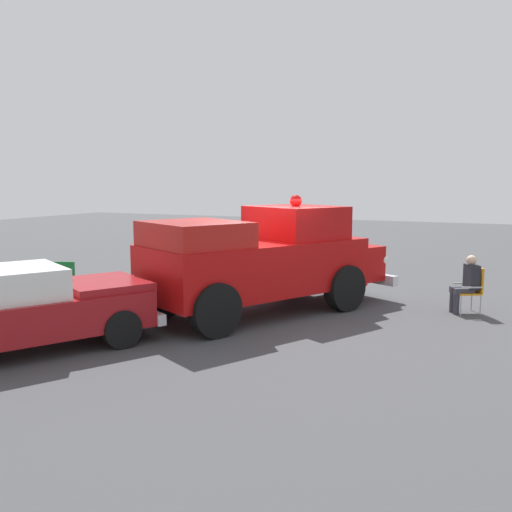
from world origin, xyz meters
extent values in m
plane|color=#424244|center=(0.00, 0.00, 0.00)|extent=(60.00, 60.00, 0.00)
cylinder|color=black|center=(-0.27, 1.85, 0.52)|extent=(0.77, 1.07, 1.04)
cylinder|color=black|center=(1.50, 0.92, 0.52)|extent=(0.77, 1.07, 1.04)
cylinder|color=black|center=(-1.90, -1.25, 0.52)|extent=(0.77, 1.07, 1.04)
cylinder|color=black|center=(-0.12, -2.18, 0.52)|extent=(0.77, 1.07, 1.04)
cube|color=#B70C0C|center=(-0.20, -0.17, 1.05)|extent=(4.13, 5.31, 1.10)
cube|color=#B70C0C|center=(1.13, 2.36, 0.92)|extent=(1.98, 1.61, 0.84)
cube|color=#B70C0C|center=(0.34, 0.85, 1.95)|extent=(2.47, 2.39, 0.76)
cube|color=#B21914|center=(-0.92, -1.54, 1.80)|extent=(2.53, 2.42, 0.60)
cube|color=silver|center=(1.33, 2.76, 0.92)|extent=(1.33, 0.77, 0.64)
cube|color=silver|center=(1.38, 2.84, 0.50)|extent=(2.08, 1.22, 0.24)
sphere|color=white|center=(0.64, 3.12, 1.00)|extent=(0.35, 0.35, 0.26)
sphere|color=white|center=(2.03, 2.39, 1.00)|extent=(0.35, 0.35, 0.26)
sphere|color=red|center=(0.34, 0.85, 2.45)|extent=(0.38, 0.38, 0.28)
cylinder|color=black|center=(-2.73, -2.63, 0.34)|extent=(0.56, 0.72, 0.68)
cylinder|color=black|center=(-1.30, -3.44, 0.34)|extent=(0.56, 0.72, 0.68)
cube|color=maroon|center=(-2.73, -4.30, 0.62)|extent=(3.63, 4.54, 0.64)
cube|color=maroon|center=(-2.01, -3.04, 0.98)|extent=(2.12, 2.03, 0.20)
cube|color=white|center=(-2.88, -4.56, 1.18)|extent=(2.29, 2.42, 0.56)
cube|color=silver|center=(-1.66, -2.40, 0.40)|extent=(1.73, 1.07, 0.20)
cylinder|color=#B7BABF|center=(3.92, 1.51, 0.22)|extent=(0.04, 0.04, 0.44)
cylinder|color=#B7BABF|center=(3.72, 1.90, 0.22)|extent=(0.04, 0.04, 0.44)
cylinder|color=#B7BABF|center=(4.31, 1.72, 0.22)|extent=(0.04, 0.04, 0.44)
cylinder|color=#B7BABF|center=(4.10, 2.11, 0.22)|extent=(0.04, 0.04, 0.44)
cube|color=orange|center=(4.01, 1.81, 0.46)|extent=(0.65, 0.65, 0.04)
cube|color=orange|center=(4.23, 1.92, 0.74)|extent=(0.26, 0.44, 0.56)
cube|color=#B7BABF|center=(4.13, 1.60, 0.62)|extent=(0.41, 0.24, 0.03)
cube|color=#B7BABF|center=(3.90, 2.02, 0.62)|extent=(0.41, 0.24, 0.03)
cylinder|color=#B7BABF|center=(0.93, 3.19, 0.22)|extent=(0.03, 0.03, 0.44)
cylinder|color=#B7BABF|center=(0.50, 3.12, 0.22)|extent=(0.03, 0.03, 0.44)
cylinder|color=#B7BABF|center=(0.86, 3.63, 0.22)|extent=(0.03, 0.03, 0.44)
cylinder|color=#B7BABF|center=(0.42, 3.55, 0.22)|extent=(0.03, 0.03, 0.44)
cube|color=#B21E1E|center=(0.68, 3.37, 0.46)|extent=(0.56, 0.56, 0.04)
cube|color=#B21E1E|center=(0.64, 3.61, 0.74)|extent=(0.48, 0.12, 0.56)
cube|color=#B7BABF|center=(0.92, 3.41, 0.62)|extent=(0.11, 0.44, 0.03)
cube|color=#B7BABF|center=(0.44, 3.33, 0.62)|extent=(0.11, 0.44, 0.03)
cylinder|color=#B7BABF|center=(-4.32, -1.51, 0.22)|extent=(0.04, 0.04, 0.44)
cylinder|color=#B7BABF|center=(-4.74, -1.67, 0.22)|extent=(0.04, 0.04, 0.44)
cylinder|color=#B7BABF|center=(-4.48, -1.10, 0.22)|extent=(0.04, 0.04, 0.44)
cylinder|color=#B7BABF|center=(-4.89, -1.26, 0.22)|extent=(0.04, 0.04, 0.44)
cube|color=#1E7F38|center=(-4.61, -1.38, 0.46)|extent=(0.62, 0.62, 0.04)
cube|color=#1E7F38|center=(-4.69, -1.16, 0.74)|extent=(0.46, 0.21, 0.56)
cube|color=#B7BABF|center=(-4.38, -1.30, 0.62)|extent=(0.19, 0.42, 0.03)
cube|color=#B7BABF|center=(-4.83, -1.47, 0.62)|extent=(0.19, 0.42, 0.03)
cylinder|color=#383842|center=(3.82, 1.59, 0.23)|extent=(0.18, 0.18, 0.45)
cylinder|color=#383842|center=(3.73, 1.77, 0.23)|extent=(0.18, 0.18, 0.45)
cube|color=#383842|center=(3.96, 1.67, 0.51)|extent=(0.46, 0.34, 0.13)
cube|color=#383842|center=(3.87, 1.84, 0.51)|extent=(0.46, 0.34, 0.13)
cube|color=#26262D|center=(4.09, 1.85, 0.81)|extent=(0.38, 0.46, 0.54)
sphere|color=beige|center=(4.07, 1.84, 1.18)|extent=(0.30, 0.30, 0.22)
cylinder|color=#2D334C|center=(-1.85, 2.46, 0.44)|extent=(0.19, 0.19, 0.88)
cylinder|color=#2D334C|center=(-2.05, 2.39, 0.44)|extent=(0.19, 0.19, 0.88)
cube|color=maroon|center=(-1.95, 2.42, 1.16)|extent=(0.48, 0.38, 0.56)
cylinder|color=maroon|center=(-1.69, 2.51, 1.10)|extent=(0.13, 0.13, 0.60)
cylinder|color=maroon|center=(-2.21, 2.34, 1.10)|extent=(0.13, 0.13, 0.60)
sphere|color=brown|center=(-1.95, 2.42, 1.56)|extent=(0.29, 0.29, 0.23)
camera|label=1|loc=(4.75, -11.11, 2.90)|focal=39.18mm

